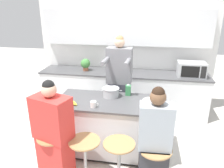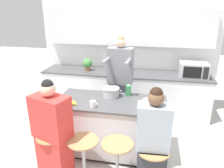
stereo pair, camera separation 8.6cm
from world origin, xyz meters
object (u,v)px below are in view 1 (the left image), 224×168
kitchen_island (111,126)px  bar_stool_center_right (119,161)px  bar_stool_center_left (85,158)px  fruit_bowl (150,102)px  bar_stool_leftmost (54,153)px  potted_plant (86,64)px  bar_stool_rightmost (154,167)px  person_wrapped_blanket (54,135)px  coffee_cup_far (142,108)px  coffee_cup_near (93,104)px  person_cooking (119,87)px  cooking_pot (111,92)px  microwave (191,69)px  banana_bunch (72,103)px  person_seated_near (154,147)px  juice_carton (128,90)px

kitchen_island → bar_stool_center_right: (0.22, -0.70, -0.07)m
bar_stool_center_left → fruit_bowl: (0.81, 0.71, 0.55)m
bar_stool_leftmost → potted_plant: 2.27m
bar_stool_rightmost → person_wrapped_blanket: (-1.31, 0.02, 0.30)m
bar_stool_leftmost → coffee_cup_far: size_ratio=6.09×
coffee_cup_near → potted_plant: 1.83m
person_cooking → person_wrapped_blanket: size_ratio=1.25×
kitchen_island → person_cooking: person_cooking is taller
cooking_pot → fruit_bowl: size_ratio=1.59×
microwave → banana_bunch: bearing=-139.2°
cooking_pot → banana_bunch: size_ratio=2.06×
kitchen_island → coffee_cup_near: 0.59m
cooking_pot → microwave: (1.42, 1.26, 0.08)m
cooking_pot → person_seated_near: bearing=-52.0°
bar_stool_center_right → coffee_cup_far: (0.26, 0.43, 0.57)m
bar_stool_center_left → banana_bunch: (-0.31, 0.49, 0.54)m
cooking_pot → kitchen_island: bearing=-78.6°
coffee_cup_far → banana_bunch: bearing=177.5°
person_wrapped_blanket → person_seated_near: size_ratio=1.00×
cooking_pot → bar_stool_center_right: bearing=-73.5°
coffee_cup_near → coffee_cup_far: bearing=-1.9°
bar_stool_rightmost → cooking_pot: 1.29m
juice_carton → potted_plant: potted_plant is taller
banana_bunch → juice_carton: juice_carton is taller
person_wrapped_blanket → juice_carton: 1.35m
kitchen_island → potted_plant: 1.80m
bar_stool_center_right → cooking_pot: (-0.26, 0.87, 0.59)m
bar_stool_leftmost → bar_stool_center_right: bearing=-0.5°
person_wrapped_blanket → microwave: person_wrapped_blanket is taller
coffee_cup_near → person_cooking: bearing=73.8°
kitchen_island → person_seated_near: bearing=-47.3°
bar_stool_center_left → person_wrapped_blanket: person_wrapped_blanket is taller
coffee_cup_near → coffee_cup_far: (0.69, -0.02, 0.00)m
fruit_bowl → microwave: microwave is taller
person_cooking → cooking_pot: (-0.07, -0.44, 0.08)m
bar_stool_leftmost → microwave: size_ratio=1.20×
person_wrapped_blanket → coffee_cup_near: bearing=65.7°
person_wrapped_blanket → coffee_cup_near: 0.68m
bar_stool_leftmost → person_wrapped_blanket: (0.03, -0.02, 0.30)m
bar_stool_leftmost → person_cooking: (0.70, 1.30, 0.51)m
person_seated_near → person_cooking: bearing=111.9°
bar_stool_leftmost → bar_stool_center_left: same height
bar_stool_leftmost → bar_stool_center_right: 0.89m
person_seated_near → potted_plant: (-1.48, 2.18, 0.40)m
person_wrapped_blanket → microwave: 2.97m
bar_stool_center_right → bar_stool_leftmost: bearing=179.5°
bar_stool_center_left → juice_carton: (0.45, 1.00, 0.60)m
coffee_cup_near → microwave: size_ratio=0.22×
bar_stool_center_right → bar_stool_rightmost: 0.45m
bar_stool_leftmost → bar_stool_center_left: 0.45m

